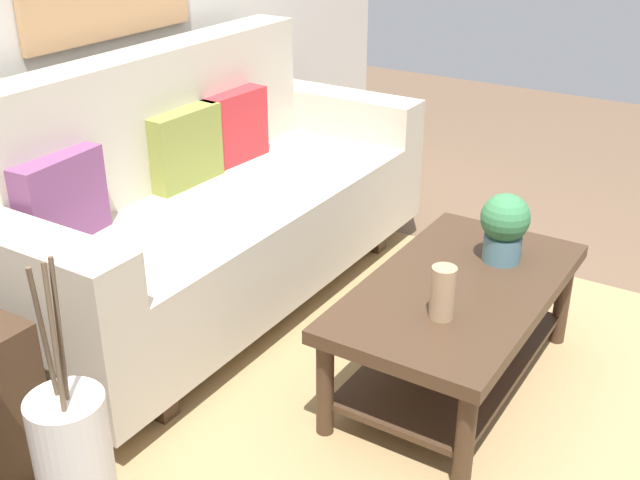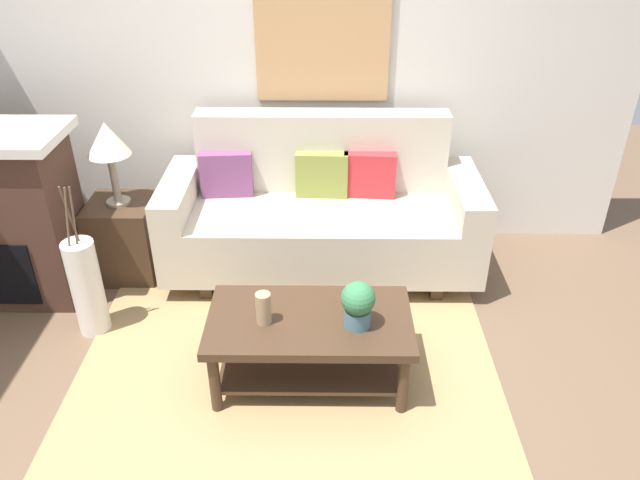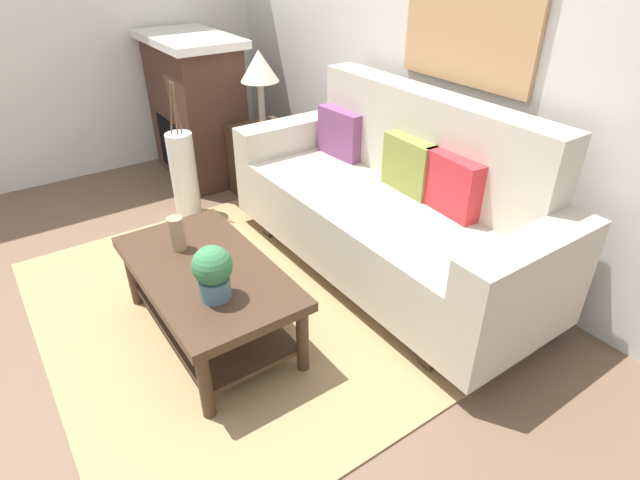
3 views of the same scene
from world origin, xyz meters
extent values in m
plane|color=brown|center=(0.00, 0.00, 0.00)|extent=(8.85, 8.85, 0.00)
cube|color=#A38456|center=(0.00, 0.50, 0.01)|extent=(2.41, 2.10, 0.01)
cube|color=beige|center=(0.19, 1.35, 0.32)|extent=(1.75, 0.84, 0.40)
cube|color=beige|center=(0.19, 1.67, 0.80)|extent=(1.75, 0.20, 0.56)
cube|color=beige|center=(-0.78, 1.35, 0.42)|extent=(0.20, 0.84, 0.60)
cube|color=beige|center=(1.16, 1.35, 0.42)|extent=(0.20, 0.84, 0.60)
cube|color=#422D1E|center=(-0.58, 1.35, 0.06)|extent=(0.08, 0.74, 0.12)
cube|color=#422D1E|center=(0.96, 1.35, 0.06)|extent=(0.08, 0.74, 0.12)
cube|color=#7A4270|center=(-0.47, 1.54, 0.68)|extent=(0.37, 0.15, 0.32)
cube|color=olive|center=(0.19, 1.54, 0.68)|extent=(0.36, 0.13, 0.32)
cube|color=red|center=(0.52, 1.54, 0.68)|extent=(0.37, 0.15, 0.32)
cube|color=#422D1E|center=(0.13, 0.25, 0.41)|extent=(1.10, 0.60, 0.05)
cube|color=#422D1E|center=(0.13, 0.25, 0.12)|extent=(0.98, 0.50, 0.02)
cylinder|color=#422D1E|center=(-0.36, 0.00, 0.19)|extent=(0.06, 0.06, 0.38)
cylinder|color=#422D1E|center=(0.62, 0.00, 0.19)|extent=(0.06, 0.06, 0.38)
cylinder|color=#422D1E|center=(-0.36, 0.50, 0.19)|extent=(0.06, 0.06, 0.38)
cylinder|color=#422D1E|center=(0.62, 0.50, 0.19)|extent=(0.06, 0.06, 0.38)
cylinder|color=tan|center=(-0.11, 0.21, 0.52)|extent=(0.08, 0.08, 0.18)
cylinder|color=slate|center=(0.39, 0.19, 0.48)|extent=(0.14, 0.14, 0.10)
sphere|color=#377949|center=(0.39, 0.19, 0.60)|extent=(0.18, 0.18, 0.18)
cylinder|color=brown|center=(-1.21, 0.68, 0.81)|extent=(0.04, 0.02, 0.36)
cylinder|color=brown|center=(-1.24, 0.69, 0.81)|extent=(0.04, 0.03, 0.36)
cylinder|color=brown|center=(-1.24, 0.66, 0.81)|extent=(0.05, 0.04, 0.36)
camera|label=1|loc=(-2.18, -0.63, 1.77)|focal=44.26mm
camera|label=2|loc=(0.22, -2.35, 2.46)|focal=34.32mm
camera|label=3|loc=(2.18, -0.48, 1.86)|focal=28.82mm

